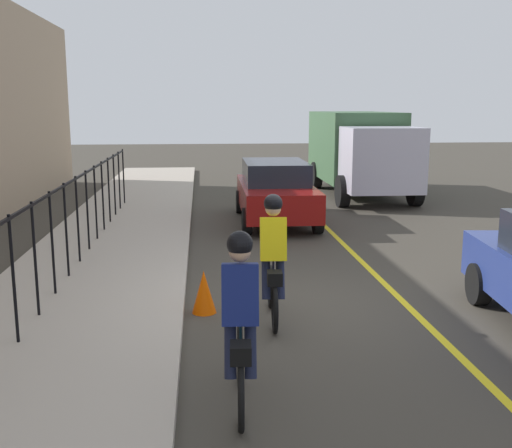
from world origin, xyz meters
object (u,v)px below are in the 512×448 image
at_px(traffic_cone_near, 204,292).
at_px(cyclist_follow, 240,322).
at_px(cyclist_lead, 273,259).
at_px(box_truck_background, 360,149).
at_px(parked_sedan_rear, 275,191).

bearing_deg(traffic_cone_near, cyclist_follow, -173.23).
xyz_separation_m(cyclist_lead, cyclist_follow, (-2.47, 0.62, 0.00)).
height_order(cyclist_follow, box_truck_background, box_truck_background).
distance_m(cyclist_lead, cyclist_follow, 2.55).
height_order(cyclist_lead, parked_sedan_rear, cyclist_lead).
distance_m(cyclist_follow, parked_sedan_rear, 10.12).
relative_size(cyclist_lead, traffic_cone_near, 2.86).
bearing_deg(parked_sedan_rear, traffic_cone_near, -14.54).
height_order(cyclist_lead, traffic_cone_near, cyclist_lead).
relative_size(cyclist_lead, cyclist_follow, 1.00).
xyz_separation_m(cyclist_lead, box_truck_background, (12.21, -4.38, 0.64)).
bearing_deg(cyclist_lead, traffic_cone_near, 67.42).
relative_size(parked_sedan_rear, traffic_cone_near, 6.93).
distance_m(box_truck_background, traffic_cone_near, 12.96).
relative_size(parked_sedan_rear, box_truck_background, 0.66).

